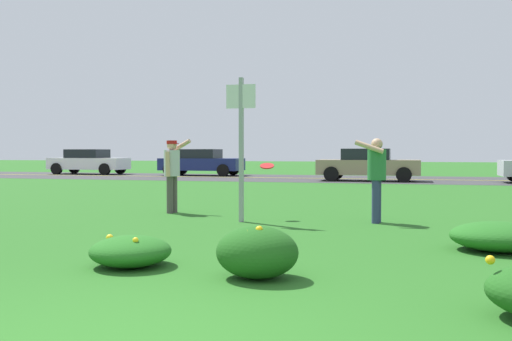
{
  "coord_description": "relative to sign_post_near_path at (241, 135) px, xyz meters",
  "views": [
    {
      "loc": [
        1.93,
        -3.26,
        1.32
      ],
      "look_at": [
        -0.88,
        7.07,
        0.96
      ],
      "focal_mm": 39.84,
      "sensor_mm": 36.0,
      "label": 1
    }
  ],
  "objects": [
    {
      "name": "highway_strip",
      "position": [
        1.12,
        17.48,
        -1.62
      ],
      "size": [
        120.0,
        7.83,
        0.01
      ],
      "primitive_type": "cube",
      "color": "#38383A",
      "rests_on": "ground"
    },
    {
      "name": "sign_post_near_path",
      "position": [
        0.0,
        0.0,
        0.0
      ],
      "size": [
        0.56,
        0.1,
        2.69
      ],
      "color": "#93969B",
      "rests_on": "ground"
    },
    {
      "name": "highway_center_stripe",
      "position": [
        1.12,
        17.48,
        -1.62
      ],
      "size": [
        120.0,
        0.16,
        0.0
      ],
      "primitive_type": "cube",
      "color": "yellow",
      "rests_on": "ground"
    },
    {
      "name": "person_catcher_green_shirt",
      "position": [
        2.45,
        0.51,
        -0.7
      ],
      "size": [
        0.56,
        0.51,
        1.56
      ],
      "color": "#287038",
      "rests_on": "ground"
    },
    {
      "name": "frisbee_red",
      "position": [
        0.34,
        0.63,
        -0.59
      ],
      "size": [
        0.29,
        0.27,
        0.14
      ],
      "color": "red"
    },
    {
      "name": "daylily_clump_front_right",
      "position": [
        1.53,
        -4.51,
        -1.35
      ],
      "size": [
        0.86,
        0.76,
        0.56
      ],
      "color": "#1E5619",
      "rests_on": "ground"
    },
    {
      "name": "person_thrower_red_cap_gray_shirt",
      "position": [
        -1.87,
        1.09,
        -0.68
      ],
      "size": [
        0.55,
        0.51,
        1.59
      ],
      "color": "#B2B2B7",
      "rests_on": "ground"
    },
    {
      "name": "car_navy_center_left",
      "position": [
        -8.09,
        19.24,
        -0.89
      ],
      "size": [
        4.5,
        2.0,
        1.45
      ],
      "color": "navy",
      "rests_on": "ground"
    },
    {
      "name": "daylily_clump_mid_right",
      "position": [
        4.2,
        -2.1,
        -1.43
      ],
      "size": [
        1.26,
        1.11,
        0.39
      ],
      "color": "#23661E",
      "rests_on": "ground"
    },
    {
      "name": "car_white_leftmost",
      "position": [
        -15.1,
        19.24,
        -0.89
      ],
      "size": [
        4.5,
        2.0,
        1.45
      ],
      "color": "silver",
      "rests_on": "ground"
    },
    {
      "name": "daylily_clump_mid_left",
      "position": [
        -0.04,
        -4.29,
        -1.45
      ],
      "size": [
        0.93,
        0.93,
        0.37
      ],
      "color": "#23661E",
      "rests_on": "ground"
    },
    {
      "name": "car_tan_center_right",
      "position": [
        1.22,
        15.72,
        -0.89
      ],
      "size": [
        4.5,
        2.0,
        1.45
      ],
      "color": "#937F60",
      "rests_on": "ground"
    },
    {
      "name": "ground_plane",
      "position": [
        1.12,
        5.29,
        -1.63
      ],
      "size": [
        120.0,
        120.0,
        0.0
      ],
      "primitive_type": "plane",
      "color": "#26601E"
    }
  ]
}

